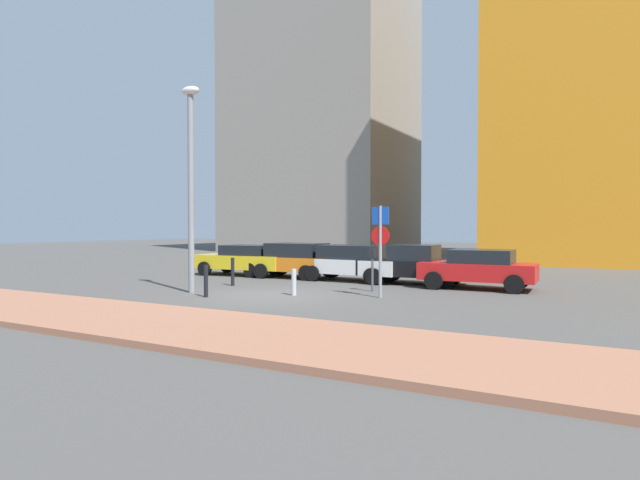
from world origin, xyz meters
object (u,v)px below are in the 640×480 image
object	(u,v)px
traffic_bollard_near	(206,281)
traffic_bollard_far	(233,272)
parked_car_yellow	(244,259)
parked_car_black	(414,264)
parked_car_red	(479,268)
traffic_bollard_mid	(294,282)
parked_car_orange	(293,260)
parked_car_white	(350,262)
street_lamp	(191,171)
parking_meter	(372,264)
parking_sign_post	(380,240)

from	to	relation	value
traffic_bollard_near	traffic_bollard_far	distance (m)	3.24
parked_car_yellow	parked_car_black	world-z (taller)	parked_car_black
parked_car_black	parked_car_red	bearing A→B (deg)	-10.52
traffic_bollard_mid	parked_car_yellow	bearing A→B (deg)	139.32
parked_car_orange	traffic_bollard_near	bearing A→B (deg)	-81.95
parked_car_yellow	parked_car_white	size ratio (longest dim) A/B	0.99
street_lamp	traffic_bollard_mid	world-z (taller)	street_lamp
street_lamp	traffic_bollard_mid	size ratio (longest dim) A/B	8.08
parked_car_yellow	traffic_bollard_mid	xyz separation A→B (m)	(5.65, -4.86, -0.31)
parked_car_yellow	parked_car_orange	xyz separation A→B (m)	(2.50, 0.21, 0.05)
parked_car_black	parked_car_white	bearing A→B (deg)	-178.82
parking_meter	traffic_bollard_far	xyz separation A→B (m)	(-5.29, -0.91, -0.41)
parking_sign_post	traffic_bollard_far	world-z (taller)	parking_sign_post
street_lamp	traffic_bollard_far	bearing A→B (deg)	92.38
parked_car_white	parked_car_yellow	bearing A→B (deg)	-177.81
parked_car_orange	parked_car_black	size ratio (longest dim) A/B	1.08
parked_car_yellow	parked_car_white	distance (m)	5.24
parked_car_orange	parked_car_white	world-z (taller)	parked_car_orange
traffic_bollard_near	traffic_bollard_mid	size ratio (longest dim) A/B	1.18
parking_sign_post	parked_car_yellow	bearing A→B (deg)	154.08
parked_car_yellow	street_lamp	xyz separation A→B (m)	(2.26, -5.91, 3.33)
traffic_bollard_far	parking_sign_post	bearing A→B (deg)	-4.26
parked_car_yellow	parking_sign_post	distance (m)	9.30
parked_car_black	street_lamp	xyz separation A→B (m)	(-5.67, -6.16, 3.30)
parked_car_orange	traffic_bollard_near	world-z (taller)	parked_car_orange
parking_meter	parking_sign_post	bearing A→B (deg)	-57.99
parked_car_white	traffic_bollard_mid	xyz separation A→B (m)	(0.42, -5.06, -0.34)
parked_car_white	parked_car_red	bearing A→B (deg)	-4.55
street_lamp	parked_car_black	bearing A→B (deg)	47.39
traffic_bollard_far	traffic_bollard_near	bearing A→B (deg)	-66.57
parked_car_black	traffic_bollard_far	size ratio (longest dim) A/B	4.01
parking_sign_post	parking_meter	distance (m)	1.82
parked_car_orange	traffic_bollard_mid	size ratio (longest dim) A/B	5.33
parked_car_red	parked_car_yellow	bearing A→B (deg)	178.82
parked_car_black	parking_sign_post	distance (m)	4.43
parked_car_black	traffic_bollard_mid	size ratio (longest dim) A/B	4.95
traffic_bollard_mid	street_lamp	bearing A→B (deg)	-162.85
parked_car_yellow	parked_car_red	world-z (taller)	parked_car_red
parked_car_orange	parking_meter	world-z (taller)	parked_car_orange
parked_car_black	street_lamp	bearing A→B (deg)	-132.61
parked_car_white	street_lamp	xyz separation A→B (m)	(-2.97, -6.11, 3.29)
parked_car_white	parking_meter	world-z (taller)	parked_car_white
parked_car_white	parked_car_black	world-z (taller)	parked_car_black
parking_sign_post	traffic_bollard_near	world-z (taller)	parking_sign_post
parked_car_black	parked_car_red	xyz separation A→B (m)	(2.54, -0.47, -0.01)
parked_car_orange	traffic_bollard_far	distance (m)	3.81
traffic_bollard_mid	traffic_bollard_far	distance (m)	3.72
parked_car_orange	parking_meter	size ratio (longest dim) A/B	3.14
parked_car_red	traffic_bollard_near	xyz separation A→B (m)	(-7.02, -6.33, -0.24)
parking_meter	street_lamp	distance (m)	6.86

